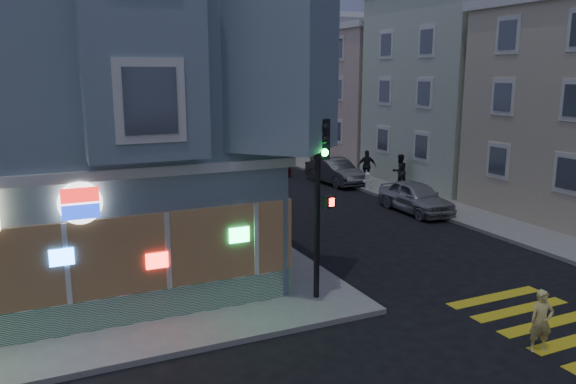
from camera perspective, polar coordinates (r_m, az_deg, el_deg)
ground at (r=12.76m, az=3.63°, el=-17.94°), size 120.00×120.00×0.00m
sidewalk_ne at (r=43.71m, az=16.05°, el=3.24°), size 24.00×42.00×0.15m
corner_building at (r=20.72m, az=-26.96°, el=9.20°), size 14.60×14.60×11.40m
row_house_b at (r=35.74m, az=19.59°, el=9.76°), size 12.00×8.60×10.50m
row_house_c at (r=42.70m, az=11.02°, el=9.46°), size 12.00×8.60×9.00m
row_house_d at (r=50.27m, az=4.99°, el=10.83°), size 12.00×8.60×10.50m
utility_pole at (r=37.93m, az=2.54°, el=9.60°), size 2.20×0.30×9.00m
street_tree_near at (r=43.47m, az=-0.89°, el=8.77°), size 3.00×3.00×5.30m
street_tree_far at (r=50.88m, az=-4.58°, el=9.20°), size 3.00×3.00×5.30m
running_child at (r=14.54m, az=24.35°, el=-11.86°), size 0.64×0.54×1.49m
pedestrian_a at (r=31.52m, az=11.27°, el=2.10°), size 0.91×0.71×1.86m
pedestrian_b at (r=32.91m, az=8.02°, el=2.61°), size 1.17×0.80×1.85m
parked_car_a at (r=26.70m, az=12.85°, el=-0.50°), size 1.83×4.34×1.47m
parked_car_b at (r=32.95m, az=4.80°, el=2.11°), size 1.81×4.58×1.48m
parked_car_c at (r=36.66m, az=-2.07°, el=3.08°), size 2.51×5.00×1.39m
parked_car_d at (r=42.16m, az=-2.32°, el=4.30°), size 2.49×5.34×1.48m
traffic_signal at (r=15.13m, az=3.31°, el=1.34°), size 0.64×0.57×5.06m
fire_hydrant at (r=31.13m, az=8.06°, el=1.23°), size 0.52×0.30×0.90m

